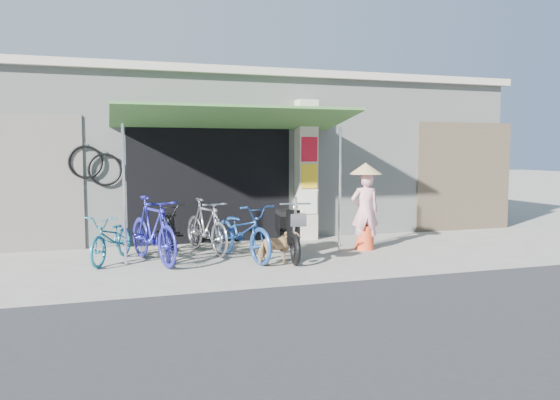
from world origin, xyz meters
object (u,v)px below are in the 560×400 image
object	(u,v)px
bike_black	(171,229)
street_dog	(278,247)
bike_teal	(112,238)
nun	(365,206)
moped	(288,231)
bike_blue	(153,230)
bike_silver	(206,226)
bike_navy	(243,231)

from	to	relation	value
bike_black	street_dog	size ratio (longest dim) A/B	2.71
bike_teal	nun	distance (m)	4.72
street_dog	nun	world-z (taller)	nun
bike_black	moped	size ratio (longest dim) A/B	1.05
bike_teal	moped	world-z (taller)	moped
bike_black	bike_blue	bearing A→B (deg)	-117.50
moped	bike_blue	bearing A→B (deg)	-178.36
bike_blue	bike_black	world-z (taller)	bike_blue
bike_silver	nun	distance (m)	3.07
bike_silver	moped	world-z (taller)	moped
bike_navy	street_dog	xyz separation A→B (m)	(0.46, -0.65, -0.19)
bike_black	street_dog	distance (m)	2.08
street_dog	moped	bearing A→B (deg)	-51.13
bike_teal	street_dog	size ratio (longest dim) A/B	2.21
bike_blue	moped	distance (m)	2.35
bike_teal	bike_navy	world-z (taller)	bike_navy
bike_teal	bike_black	xyz separation A→B (m)	(1.02, 0.19, 0.10)
bike_silver	street_dog	distance (m)	1.75
street_dog	bike_black	bearing A→B (deg)	32.87
street_dog	moped	distance (m)	0.68
nun	street_dog	bearing A→B (deg)	33.18
bike_blue	moped	xyz separation A→B (m)	(2.33, -0.25, -0.09)
bike_navy	street_dog	bearing A→B (deg)	-71.08
bike_blue	bike_silver	world-z (taller)	bike_blue
bike_black	bike_silver	size ratio (longest dim) A/B	1.14
bike_teal	bike_black	size ratio (longest dim) A/B	0.81
bike_teal	bike_navy	distance (m)	2.24
street_dog	moped	xyz separation A→B (m)	(0.35, 0.55, 0.17)
bike_silver	bike_navy	size ratio (longest dim) A/B	0.90
bike_teal	nun	bearing A→B (deg)	22.09
bike_blue	bike_silver	size ratio (longest dim) A/B	1.11
bike_blue	street_dog	xyz separation A→B (m)	(1.98, -0.80, -0.27)
bike_blue	street_dog	distance (m)	2.16
bike_blue	street_dog	bearing A→B (deg)	-39.75
bike_silver	nun	size ratio (longest dim) A/B	1.01
bike_teal	bike_blue	xyz separation A→B (m)	(0.66, -0.29, 0.15)
bike_navy	nun	bearing A→B (deg)	-10.54
street_dog	bike_blue	bearing A→B (deg)	49.18
bike_teal	bike_blue	world-z (taller)	bike_blue
bike_black	bike_navy	bearing A→B (deg)	-19.54
bike_blue	street_dog	world-z (taller)	bike_blue
bike_blue	bike_navy	xyz separation A→B (m)	(1.53, -0.16, -0.07)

